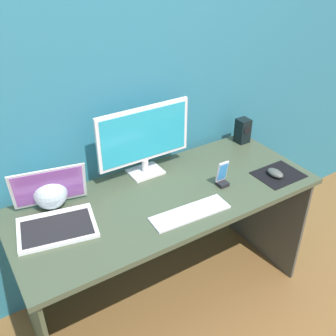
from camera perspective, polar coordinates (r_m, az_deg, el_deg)
The scene contains 11 objects.
ground_plane at distance 2.48m, azimuth -0.13°, elevation -18.17°, with size 8.00×8.00×0.00m, color brown.
wall_back at distance 2.04m, azimuth -6.08°, elevation 13.07°, with size 6.00×0.04×2.50m, color teal.
desk at distance 2.05m, azimuth -0.16°, elevation -7.28°, with size 1.57×0.65×0.75m.
monitor at distance 2.03m, azimuth -3.51°, elevation 4.36°, with size 0.53×0.14×0.39m.
speaker_right at distance 2.46m, azimuth 10.90°, elevation 5.41°, with size 0.08×0.08×0.15m.
laptop at distance 1.84m, azimuth -16.35°, elevation -6.43°, with size 0.40×0.38×0.24m.
fishbowl at distance 1.93m, azimuth -16.88°, elevation -3.48°, with size 0.16×0.16×0.16m, color silver.
keyboard_external at distance 1.84m, azimuth 3.26°, elevation -6.57°, with size 0.39×0.12×0.01m, color white.
mousepad at distance 2.20m, azimuth 15.88°, elevation -0.94°, with size 0.25×0.20×0.00m, color black.
mouse at distance 2.17m, azimuth 15.46°, elevation -0.72°, with size 0.06×0.10×0.04m, color #484D47.
phone_in_dock at distance 2.03m, azimuth 7.96°, elevation -1.33°, with size 0.06×0.05×0.14m.
Camera 1 is at (-0.85, -1.35, 1.90)m, focal length 41.55 mm.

